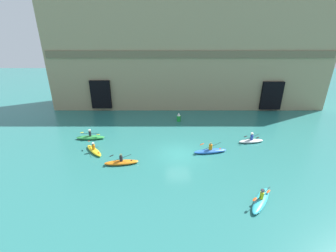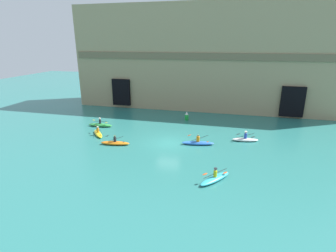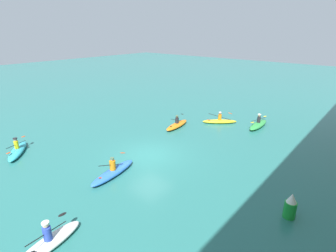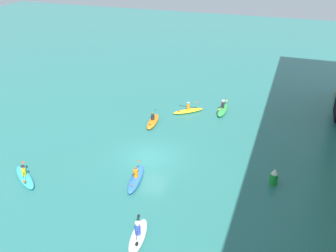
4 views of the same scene
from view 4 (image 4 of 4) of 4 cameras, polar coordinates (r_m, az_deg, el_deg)
ground_plane at (r=28.56m, az=-2.69°, el=-4.76°), size 120.00×120.00×0.00m
kayak_blue at (r=25.89m, az=-4.92°, el=-7.94°), size 3.50×1.33×1.15m
kayak_cyan at (r=27.78m, az=-20.99°, el=-7.23°), size 2.56×3.12×1.12m
kayak_white at (r=21.60m, az=-4.59°, el=-16.29°), size 2.93×1.21×1.16m
kayak_yellow at (r=35.62m, az=3.09°, el=2.37°), size 2.48×2.75×1.05m
kayak_orange at (r=33.51m, az=-2.32°, el=0.75°), size 3.21×1.18×1.06m
kayak_green at (r=36.14m, az=8.32°, el=2.54°), size 3.26×0.91×1.17m
marker_buoy at (r=26.34m, az=15.86°, el=-7.45°), size 0.53×0.53×1.22m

